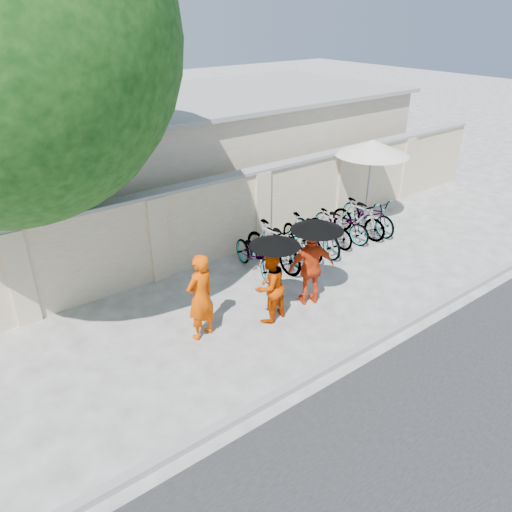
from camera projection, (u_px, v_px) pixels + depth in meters
ground at (278, 321)px, 10.15m from camera, size 80.00×80.00×0.00m
kerb at (339, 361)px, 8.92m from camera, size 40.00×0.16×0.12m
compound_wall at (227, 217)px, 12.51m from camera, size 20.00×0.30×2.00m
building_behind at (184, 155)px, 15.47m from camera, size 14.00×6.00×3.20m
monk_left at (200, 297)px, 9.32m from camera, size 0.71×0.55×1.76m
monk_center at (270, 286)px, 9.88m from camera, size 0.84×0.70×1.55m
parasol_center at (275, 240)px, 9.39m from camera, size 0.99×0.99×1.03m
monk_right at (311, 267)px, 10.43m from camera, size 1.07×0.76×1.69m
parasol_right at (317, 224)px, 9.93m from camera, size 1.08×1.08×1.01m
patio_umbrella at (372, 148)px, 13.75m from camera, size 2.64×2.64×2.46m
bike_0 at (255, 254)px, 11.79m from camera, size 0.89×1.92×0.97m
bike_1 at (273, 246)px, 12.00m from camera, size 0.66×1.95×1.15m
bike_2 at (284, 241)px, 12.44m from camera, size 0.79×1.90×0.97m
bike_3 at (302, 236)px, 12.62m from camera, size 0.73×1.82×1.06m
bike_4 at (317, 232)px, 12.89m from camera, size 0.92×2.03×1.03m
bike_5 at (330, 228)px, 13.21m from camera, size 0.50×1.59×0.95m
bike_6 at (341, 223)px, 13.53m from camera, size 0.85×1.87×0.95m
bike_7 at (358, 218)px, 13.68m from camera, size 0.71×1.78×1.04m
bike_8 at (368, 214)px, 14.02m from camera, size 0.74×1.95×1.01m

